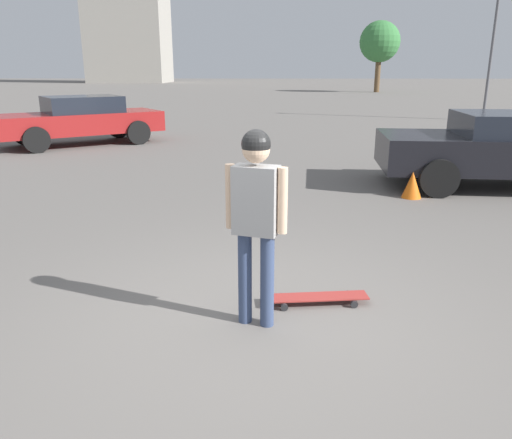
{
  "coord_description": "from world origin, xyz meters",
  "views": [
    {
      "loc": [
        -3.93,
        -0.09,
        2.14
      ],
      "look_at": [
        0.0,
        0.0,
        0.95
      ],
      "focal_mm": 35.0,
      "sensor_mm": 36.0,
      "label": 1
    }
  ],
  "objects_px": {
    "car_parked_near": "(510,148)",
    "traffic_cone": "(412,185)",
    "skateboard": "(317,297)",
    "car_parked_far": "(81,119)",
    "person": "(256,207)"
  },
  "relations": [
    {
      "from": "person",
      "to": "traffic_cone",
      "type": "xyz_separation_m",
      "value": [
        4.49,
        -2.58,
        -0.83
      ]
    },
    {
      "from": "person",
      "to": "traffic_cone",
      "type": "bearing_deg",
      "value": 77.5
    },
    {
      "from": "traffic_cone",
      "to": "skateboard",
      "type": "bearing_deg",
      "value": 153.96
    },
    {
      "from": "person",
      "to": "skateboard",
      "type": "height_order",
      "value": "person"
    },
    {
      "from": "car_parked_near",
      "to": "traffic_cone",
      "type": "height_order",
      "value": "car_parked_near"
    },
    {
      "from": "person",
      "to": "traffic_cone",
      "type": "height_order",
      "value": "person"
    },
    {
      "from": "car_parked_far",
      "to": "person",
      "type": "bearing_deg",
      "value": 81.66
    },
    {
      "from": "traffic_cone",
      "to": "car_parked_far",
      "type": "bearing_deg",
      "value": 52.3
    },
    {
      "from": "car_parked_near",
      "to": "skateboard",
      "type": "bearing_deg",
      "value": 55.93
    },
    {
      "from": "person",
      "to": "car_parked_near",
      "type": "distance_m",
      "value": 7.05
    },
    {
      "from": "traffic_cone",
      "to": "person",
      "type": "bearing_deg",
      "value": 150.16
    },
    {
      "from": "car_parked_far",
      "to": "traffic_cone",
      "type": "distance_m",
      "value": 10.01
    },
    {
      "from": "person",
      "to": "traffic_cone",
      "type": "distance_m",
      "value": 5.24
    },
    {
      "from": "skateboard",
      "to": "car_parked_far",
      "type": "relative_size",
      "value": 0.21
    },
    {
      "from": "car_parked_far",
      "to": "traffic_cone",
      "type": "relative_size",
      "value": 10.4
    }
  ]
}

